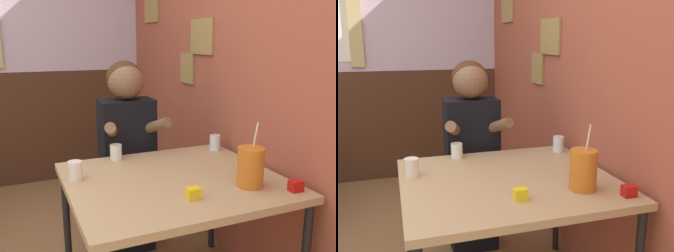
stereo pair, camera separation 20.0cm
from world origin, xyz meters
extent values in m
cube|color=#9E4C38|center=(1.52, 1.23, 1.35)|extent=(0.06, 4.46, 2.70)
cube|color=olive|center=(1.48, 1.98, 1.67)|extent=(0.02, 0.32, 0.25)
cube|color=olive|center=(1.48, 1.01, 1.41)|extent=(0.02, 0.30, 0.24)
cube|color=olive|center=(1.48, 1.23, 1.19)|extent=(0.02, 0.21, 0.23)
cube|color=tan|center=(0.95, 0.28, 0.70)|extent=(1.03, 0.94, 0.04)
cylinder|color=black|center=(0.47, 0.71, 0.34)|extent=(0.04, 0.04, 0.68)
cylinder|color=black|center=(1.42, 0.71, 0.34)|extent=(0.04, 0.04, 0.68)
cube|color=black|center=(0.90, 0.91, 0.24)|extent=(0.31, 0.20, 0.47)
cube|color=black|center=(0.90, 0.91, 0.75)|extent=(0.34, 0.20, 0.55)
sphere|color=#472814|center=(0.90, 0.94, 1.16)|extent=(0.23, 0.23, 0.23)
sphere|color=brown|center=(0.90, 0.91, 1.14)|extent=(0.22, 0.22, 0.22)
cylinder|color=brown|center=(0.76, 0.77, 0.87)|extent=(0.14, 0.27, 0.15)
cylinder|color=brown|center=(1.04, 0.77, 0.87)|extent=(0.14, 0.27, 0.15)
cylinder|color=#C6661E|center=(1.23, 0.04, 0.81)|extent=(0.12, 0.12, 0.19)
cylinder|color=white|center=(1.25, 0.04, 0.96)|extent=(0.01, 0.04, 0.14)
cylinder|color=silver|center=(1.38, 0.63, 0.77)|extent=(0.07, 0.07, 0.09)
cylinder|color=silver|center=(0.76, 0.68, 0.76)|extent=(0.07, 0.07, 0.09)
cylinder|color=silver|center=(0.49, 0.45, 0.77)|extent=(0.07, 0.07, 0.09)
cube|color=#B7140F|center=(1.39, -0.09, 0.75)|extent=(0.06, 0.04, 0.05)
cube|color=yellow|center=(0.92, 0.02, 0.75)|extent=(0.06, 0.04, 0.05)
camera|label=1|loc=(0.23, -1.32, 1.39)|focal=40.00mm
camera|label=2|loc=(0.41, -1.39, 1.39)|focal=40.00mm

